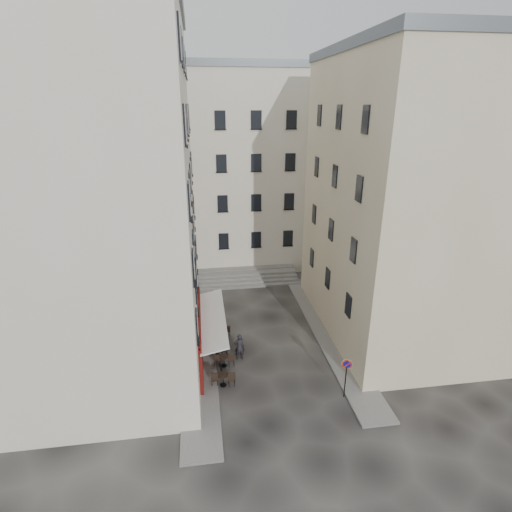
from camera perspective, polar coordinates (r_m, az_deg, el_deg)
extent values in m
plane|color=black|center=(25.96, 2.33, -15.04)|extent=(90.00, 90.00, 0.00)
cube|color=slate|center=(28.94, -8.10, -10.95)|extent=(2.00, 22.00, 0.12)
cube|color=slate|center=(29.35, 10.07, -10.59)|extent=(2.00, 18.00, 0.12)
cube|color=beige|center=(25.08, -23.20, 7.17)|extent=(12.00, 16.00, 20.00)
cube|color=beige|center=(28.85, 22.40, 6.85)|extent=(12.00, 14.00, 18.00)
cube|color=#565D63|center=(28.34, 25.22, 25.34)|extent=(12.20, 14.20, 0.60)
cube|color=beige|center=(40.25, -3.90, 11.93)|extent=(18.00, 10.00, 18.00)
cube|color=#565D63|center=(39.88, -4.26, 25.25)|extent=(18.20, 10.20, 0.60)
cube|color=#4C0B0A|center=(25.50, -8.04, -11.25)|extent=(0.25, 7.00, 3.50)
cube|color=black|center=(25.69, -7.91, -11.90)|extent=(0.06, 3.85, 2.00)
cube|color=white|center=(24.89, -6.27, -8.81)|extent=(1.58, 7.30, 0.41)
cube|color=slate|center=(36.11, -1.08, -3.89)|extent=(9.00, 1.80, 0.20)
cube|color=slate|center=(36.44, -1.17, -3.31)|extent=(9.00, 1.80, 0.20)
cube|color=slate|center=(36.76, -1.26, -2.74)|extent=(9.00, 1.80, 0.20)
cube|color=slate|center=(37.10, -1.34, -2.18)|extent=(9.00, 1.80, 0.20)
cylinder|color=black|center=(24.59, -4.99, -16.13)|extent=(0.10, 0.10, 0.90)
sphere|color=black|center=(24.31, -5.03, -15.25)|extent=(0.12, 0.12, 0.12)
cylinder|color=black|center=(27.47, -5.45, -11.76)|extent=(0.10, 0.10, 0.90)
sphere|color=black|center=(27.22, -5.48, -10.93)|extent=(0.12, 0.12, 0.12)
cylinder|color=black|center=(30.48, -5.81, -8.24)|extent=(0.10, 0.10, 0.90)
sphere|color=black|center=(30.25, -5.84, -7.46)|extent=(0.12, 0.12, 0.12)
cylinder|color=black|center=(23.30, 12.67, -16.74)|extent=(0.06, 0.06, 2.39)
cylinder|color=red|center=(22.73, 12.86, -14.84)|extent=(0.53, 0.19, 0.55)
cylinder|color=navy|center=(22.71, 12.89, -14.87)|extent=(0.39, 0.15, 0.40)
cube|color=red|center=(22.69, 12.91, -14.91)|extent=(0.31, 0.12, 0.32)
cylinder|color=black|center=(24.23, -4.69, -17.90)|extent=(0.39, 0.39, 0.02)
cylinder|color=black|center=(24.01, -4.71, -17.23)|extent=(0.05, 0.05, 0.75)
cylinder|color=black|center=(23.80, -4.74, -16.58)|extent=(0.65, 0.65, 0.04)
cube|color=black|center=(24.00, -3.51, -17.06)|extent=(0.41, 0.41, 0.97)
cube|color=black|center=(24.05, -5.94, -17.04)|extent=(0.41, 0.41, 0.97)
cylinder|color=black|center=(25.70, -4.56, -15.33)|extent=(0.36, 0.36, 0.02)
cylinder|color=black|center=(25.51, -4.58, -14.73)|extent=(0.05, 0.05, 0.70)
cylinder|color=black|center=(25.32, -4.60, -14.13)|extent=(0.60, 0.60, 0.04)
cube|color=black|center=(25.50, -3.54, -14.57)|extent=(0.38, 0.38, 0.90)
cube|color=black|center=(25.55, -5.64, -14.56)|extent=(0.38, 0.38, 0.90)
cylinder|color=black|center=(26.65, -5.59, -13.88)|extent=(0.39, 0.39, 0.02)
cylinder|color=black|center=(26.45, -5.61, -13.25)|extent=(0.05, 0.05, 0.75)
cylinder|color=black|center=(26.26, -5.64, -12.63)|extent=(0.64, 0.64, 0.04)
cube|color=black|center=(26.44, -4.55, -13.09)|extent=(0.41, 0.41, 0.96)
cube|color=black|center=(26.50, -6.70, -13.08)|extent=(0.41, 0.41, 0.96)
cylinder|color=black|center=(28.57, -4.90, -11.25)|extent=(0.34, 0.34, 0.02)
cylinder|color=black|center=(28.41, -4.92, -10.73)|extent=(0.05, 0.05, 0.65)
cylinder|color=black|center=(28.26, -4.94, -10.21)|extent=(0.56, 0.56, 0.04)
cube|color=black|center=(28.40, -4.06, -10.59)|extent=(0.35, 0.35, 0.84)
cube|color=black|center=(28.45, -5.79, -10.60)|extent=(0.35, 0.35, 0.84)
cylinder|color=black|center=(28.85, -5.45, -10.93)|extent=(0.34, 0.34, 0.02)
cylinder|color=black|center=(28.68, -5.47, -10.40)|extent=(0.05, 0.05, 0.66)
cylinder|color=black|center=(28.53, -5.50, -9.88)|extent=(0.57, 0.57, 0.04)
cube|color=black|center=(28.68, -4.62, -10.27)|extent=(0.36, 0.36, 0.85)
cube|color=black|center=(28.73, -6.35, -10.27)|extent=(0.36, 0.36, 0.85)
imported|color=black|center=(25.85, -2.38, -12.82)|extent=(0.66, 0.44, 1.79)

